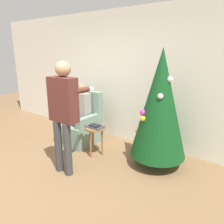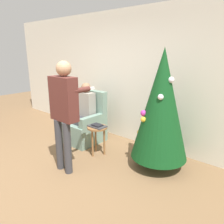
% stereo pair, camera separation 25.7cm
% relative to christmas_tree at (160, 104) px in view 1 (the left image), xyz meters
% --- Properties ---
extents(ground_plane, '(14.00, 14.00, 0.00)m').
position_rel_christmas_tree_xyz_m(ground_plane, '(-1.17, -1.56, -1.07)').
color(ground_plane, brown).
extents(wall_back, '(8.00, 0.06, 2.70)m').
position_rel_christmas_tree_xyz_m(wall_back, '(-1.17, 0.67, 0.28)').
color(wall_back, silver).
rests_on(wall_back, ground_plane).
extents(christmas_tree, '(0.92, 0.92, 1.95)m').
position_rel_christmas_tree_xyz_m(christmas_tree, '(0.00, 0.00, 0.00)').
color(christmas_tree, brown).
rests_on(christmas_tree, ground_plane).
extents(armchair, '(0.70, 0.74, 1.07)m').
position_rel_christmas_tree_xyz_m(armchair, '(-1.74, -0.04, -0.72)').
color(armchair, gray).
rests_on(armchair, ground_plane).
extents(person_seated, '(0.36, 0.46, 1.26)m').
position_rel_christmas_tree_xyz_m(person_seated, '(-1.74, -0.08, -0.38)').
color(person_seated, '#38383D').
rests_on(person_seated, ground_plane).
extents(person_standing, '(0.48, 0.57, 1.75)m').
position_rel_christmas_tree_xyz_m(person_standing, '(-1.09, -1.06, -0.00)').
color(person_standing, '#38383D').
rests_on(person_standing, ground_plane).
extents(side_stool, '(0.37, 0.37, 0.55)m').
position_rel_christmas_tree_xyz_m(side_stool, '(-1.09, -0.34, -0.63)').
color(side_stool, olive).
rests_on(side_stool, ground_plane).
extents(laptop, '(0.32, 0.22, 0.02)m').
position_rel_christmas_tree_xyz_m(laptop, '(-1.09, -0.34, -0.51)').
color(laptop, '#38383D').
rests_on(laptop, side_stool).
extents(book, '(0.19, 0.14, 0.02)m').
position_rel_christmas_tree_xyz_m(book, '(-1.09, -0.34, -0.49)').
color(book, black).
rests_on(book, laptop).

